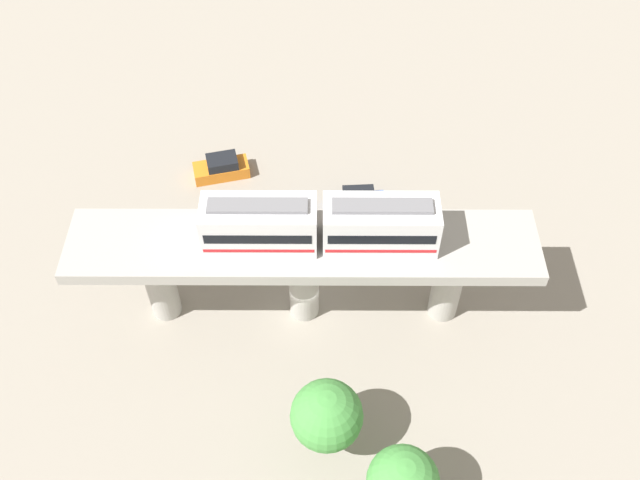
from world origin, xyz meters
TOP-DOWN VIEW (x-y plane):
  - ground_plane at (0.00, 0.00)m, footprint 120.00×120.00m
  - viaduct at (0.00, 0.00)m, footprint 5.20×28.00m
  - train at (0.00, 1.02)m, footprint 2.64×13.55m
  - parked_car_blue at (-9.06, 3.71)m, footprint 2.04×4.30m
  - parked_car_orange at (-12.63, -6.61)m, footprint 2.74×4.51m
  - parked_car_black at (-6.94, -2.48)m, footprint 2.40×4.42m
  - tree_mid_lot at (9.52, 1.42)m, footprint 3.98×3.98m

SIDE VIEW (x-z plane):
  - ground_plane at x=0.00m, z-range 0.00..0.00m
  - parked_car_blue at x=-9.06m, z-range -0.14..1.62m
  - parked_car_orange at x=-12.63m, z-range -0.14..1.62m
  - parked_car_black at x=-6.94m, z-range -0.14..1.62m
  - tree_mid_lot at x=9.52m, z-range 0.95..6.86m
  - viaduct at x=0.00m, z-range 1.83..8.90m
  - train at x=0.00m, z-range 6.98..10.22m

